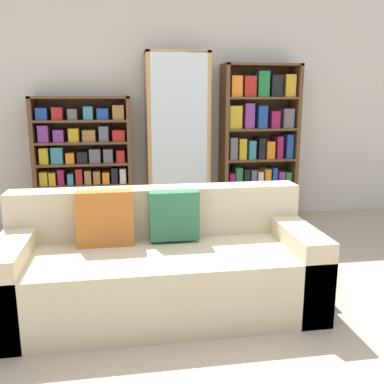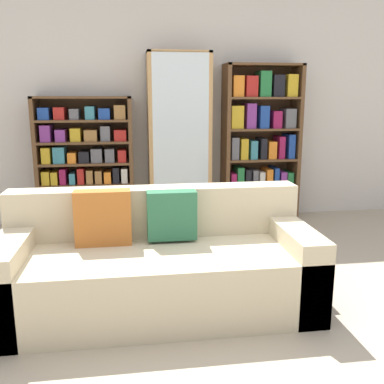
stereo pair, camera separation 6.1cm
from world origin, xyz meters
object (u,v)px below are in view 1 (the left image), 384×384
(couch, at_px, (160,267))
(display_cabinet, at_px, (177,140))
(bookshelf_left, at_px, (84,166))
(wine_bottle, at_px, (244,233))
(bookshelf_right, at_px, (258,145))

(couch, xyz_separation_m, display_cabinet, (0.36, 1.91, 0.63))
(bookshelf_left, height_order, wine_bottle, bookshelf_left)
(bookshelf_left, bearing_deg, couch, -72.10)
(couch, bearing_deg, bookshelf_right, 56.95)
(couch, relative_size, bookshelf_left, 1.45)
(bookshelf_left, height_order, bookshelf_right, bookshelf_right)
(bookshelf_right, bearing_deg, wine_bottle, -113.25)
(bookshelf_left, xyz_separation_m, bookshelf_right, (1.88, -0.00, 0.18))
(couch, relative_size, bookshelf_right, 1.17)
(couch, bearing_deg, display_cabinet, 79.43)
(couch, relative_size, display_cabinet, 1.10)
(couch, xyz_separation_m, bookshelf_left, (-0.62, 1.93, 0.37))
(wine_bottle, bearing_deg, display_cabinet, 115.20)
(bookshelf_left, xyz_separation_m, wine_bottle, (1.45, -1.01, -0.49))
(couch, distance_m, display_cabinet, 2.05)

